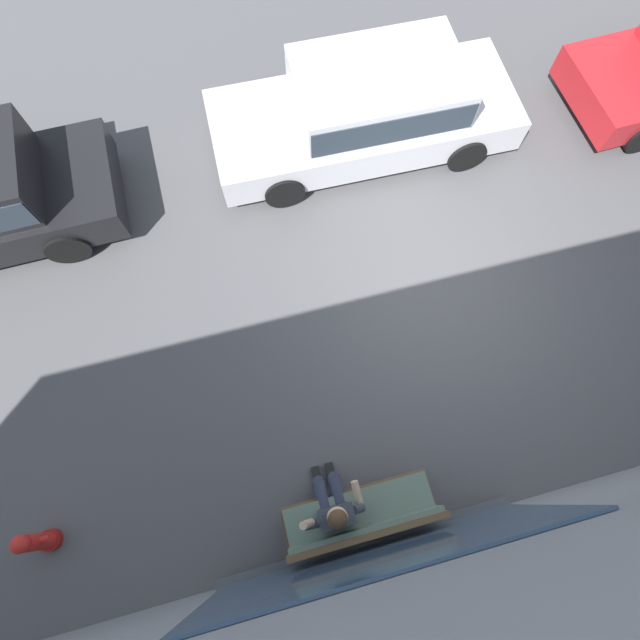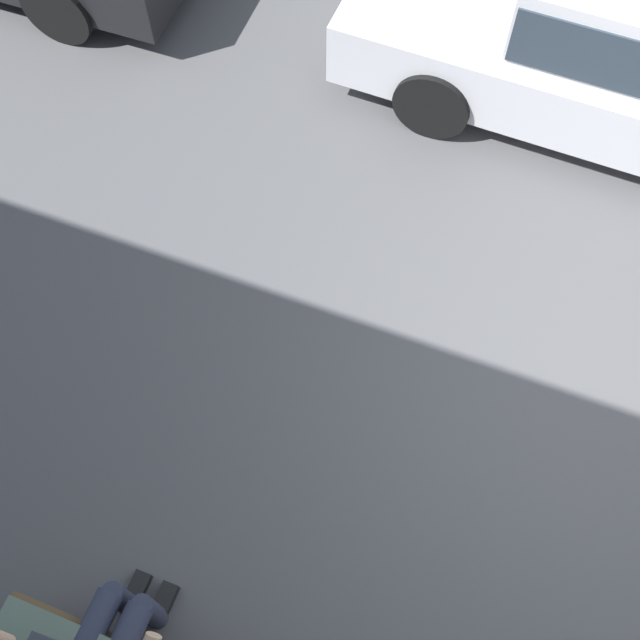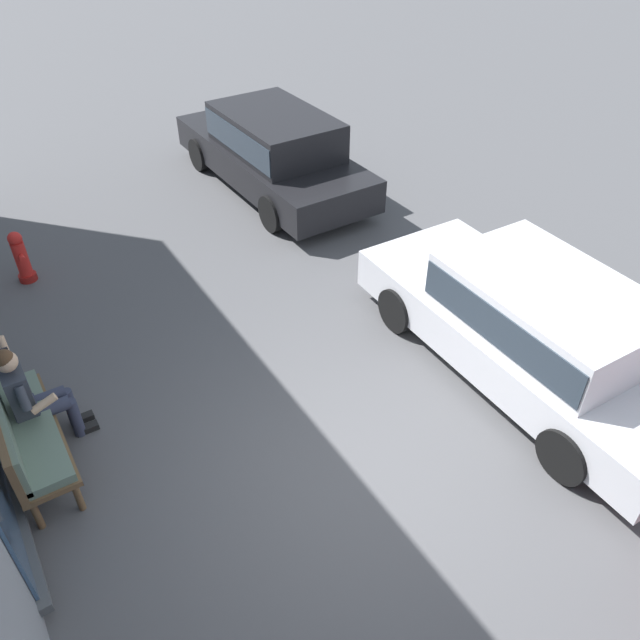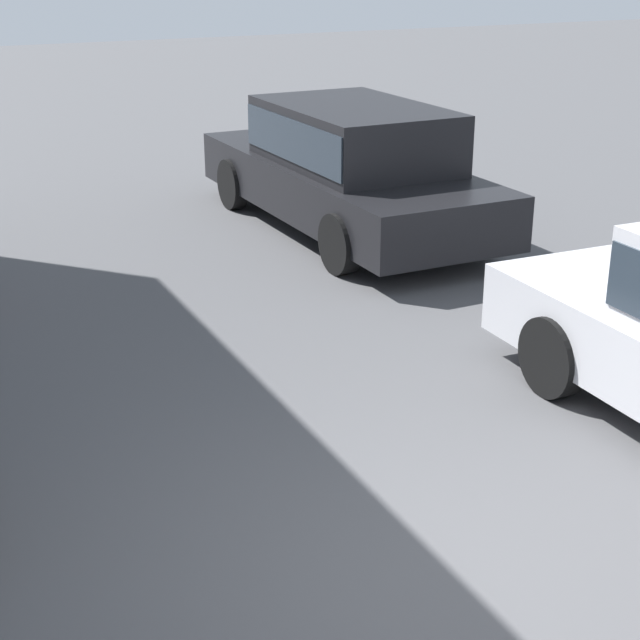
% 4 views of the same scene
% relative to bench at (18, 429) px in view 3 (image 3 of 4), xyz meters
% --- Properties ---
extents(ground_plane, '(60.00, 60.00, 0.00)m').
position_rel_bench_xyz_m(ground_plane, '(-1.91, -2.90, -0.58)').
color(ground_plane, '#4C4C4F').
extents(bench, '(1.77, 0.55, 1.00)m').
position_rel_bench_xyz_m(bench, '(0.00, 0.00, 0.00)').
color(bench, brown).
rests_on(bench, ground_plane).
extents(person_on_phone, '(0.73, 0.74, 1.34)m').
position_rel_bench_xyz_m(person_on_phone, '(0.28, -0.22, 0.13)').
color(person_on_phone, '#2D3347').
rests_on(person_on_phone, ground_plane).
extents(parked_car_mid, '(4.64, 1.94, 1.39)m').
position_rel_bench_xyz_m(parked_car_mid, '(-1.71, -5.47, 0.18)').
color(parked_car_mid, silver).
rests_on(parked_car_mid, ground_plane).
extents(parked_car_far, '(4.66, 1.89, 1.45)m').
position_rel_bench_xyz_m(parked_car_far, '(4.38, -5.34, 0.21)').
color(parked_car_far, black).
rests_on(parked_car_far, ground_plane).
extents(fire_hydrant, '(0.38, 0.26, 0.81)m').
position_rel_bench_xyz_m(fire_hydrant, '(3.66, -0.72, -0.19)').
color(fire_hydrant, maroon).
rests_on(fire_hydrant, ground_plane).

